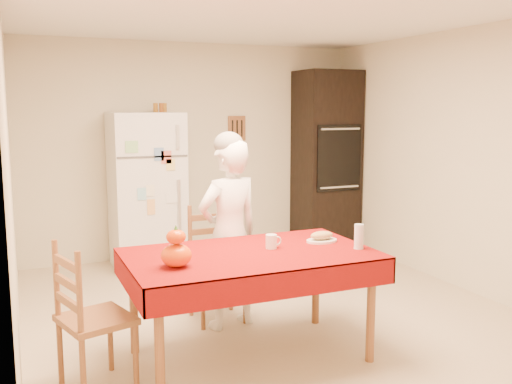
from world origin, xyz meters
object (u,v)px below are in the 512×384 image
chair_left (86,313)px  coffee_mug (271,242)px  dining_table (250,262)px  wine_glass (359,236)px  refrigerator (147,191)px  oven_cabinet (326,160)px  bread_plate (322,241)px  seated_woman (229,234)px  chair_far (215,258)px  pumpkin_lower (176,255)px

chair_left → coffee_mug: chair_left is taller
dining_table → wine_glass: size_ratio=9.66×
refrigerator → oven_cabinet: oven_cabinet is taller
coffee_mug → bread_plate: (0.43, 0.03, -0.04)m
wine_glass → bread_plate: size_ratio=0.73×
wine_glass → oven_cabinet: bearing=64.3°
dining_table → seated_woman: seated_woman is taller
chair_far → pumpkin_lower: bearing=-120.3°
pumpkin_lower → wine_glass: 1.31m
refrigerator → seated_woman: size_ratio=1.12×
oven_cabinet → pumpkin_lower: (-2.69, -2.81, -0.27)m
coffee_mug → refrigerator: bearing=97.4°
refrigerator → chair_far: size_ratio=1.79×
dining_table → wine_glass: bearing=-15.1°
chair_far → wine_glass: 1.31m
refrigerator → coffee_mug: 2.59m
coffee_mug → chair_far: bearing=100.9°
chair_left → bread_plate: 1.75m
dining_table → chair_left: size_ratio=1.79×
chair_left → pumpkin_lower: 0.65m
chair_left → seated_woman: (1.19, 0.67, 0.25)m
dining_table → chair_far: bearing=88.1°
dining_table → wine_glass: (0.75, -0.20, 0.16)m
refrigerator → pumpkin_lower: 2.79m
oven_cabinet → wine_glass: 3.19m
chair_far → chair_left: 1.46m
refrigerator → dining_table: (0.15, -2.61, -0.16)m
chair_left → coffee_mug: 1.34m
refrigerator → bread_plate: (0.76, -2.53, -0.08)m
dining_table → seated_woman: size_ratio=1.12×
oven_cabinet → dining_table: 3.43m
chair_left → seated_woman: 1.38m
pumpkin_lower → refrigerator: bearing=81.5°
dining_table → wine_glass: wine_glass is taller
seated_woman → pumpkin_lower: seated_woman is taller
dining_table → bread_plate: 0.62m
pumpkin_lower → chair_left: bearing=170.8°
seated_woman → pumpkin_lower: 0.99m
oven_cabinet → dining_table: size_ratio=1.29×
refrigerator → pumpkin_lower: refrigerator is taller
refrigerator → coffee_mug: (0.33, -2.57, -0.04)m
oven_cabinet → coffee_mug: (-1.95, -2.61, -0.29)m
pumpkin_lower → bread_plate: 1.20m
chair_left → wine_glass: size_ratio=5.40×
chair_far → bread_plate: chair_far is taller
oven_cabinet → chair_left: 4.27m
bread_plate → refrigerator: bearing=106.7°
seated_woman → pumpkin_lower: (-0.63, -0.76, 0.08)m
seated_woman → chair_far: bearing=-92.4°
chair_far → coffee_mug: 0.87m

